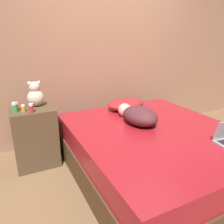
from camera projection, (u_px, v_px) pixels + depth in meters
name	position (u px, v px, depth m)	size (l,w,h in m)	color
ground_plane	(153.00, 171.00, 2.51)	(12.00, 12.00, 0.00)	brown
wall_back	(105.00, 49.00, 3.18)	(8.00, 0.06, 2.60)	#996B51
bed	(155.00, 151.00, 2.42)	(1.71, 2.00, 0.53)	#4C331E
nightstand	(35.00, 137.00, 2.57)	(0.48, 0.41, 0.70)	brown
pillow	(126.00, 104.00, 2.96)	(0.51, 0.36, 0.15)	maroon
person_lying	(138.00, 115.00, 2.48)	(0.36, 0.64, 0.20)	#4C2328
teddy_bear	(35.00, 95.00, 2.52)	(0.19, 0.19, 0.29)	beige
bottle_green	(15.00, 107.00, 2.32)	(0.06, 0.06, 0.11)	#3D8E4C
bottle_red	(31.00, 108.00, 2.31)	(0.05, 0.05, 0.10)	#B72D2D
bottle_amber	(23.00, 108.00, 2.33)	(0.04, 0.04, 0.08)	gold
bottle_orange	(17.00, 106.00, 2.39)	(0.03, 0.03, 0.09)	orange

